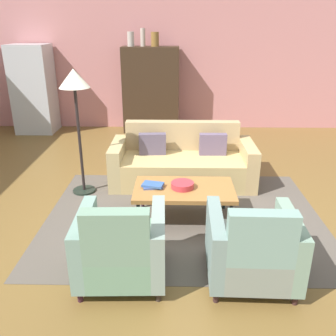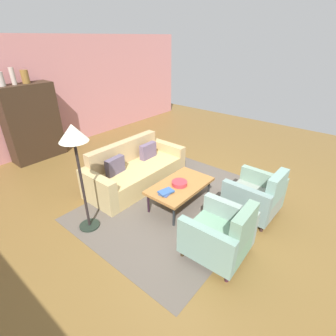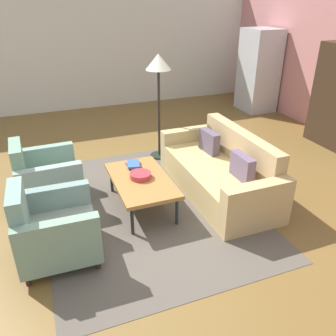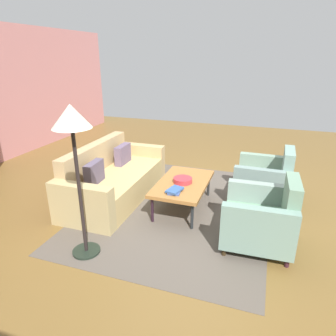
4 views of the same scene
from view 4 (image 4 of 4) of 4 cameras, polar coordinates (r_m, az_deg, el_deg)
The scene contains 9 objects.
ground_plane at distance 4.63m, azimuth 4.03°, elevation -7.09°, with size 11.75×11.75×0.00m, color brown.
area_rug at distance 4.56m, azimuth 2.20°, elevation -7.41°, with size 3.40×2.60×0.01m, color #554D44.
couch at distance 4.85m, azimuth -10.71°, elevation -2.27°, with size 2.10×0.91×0.86m.
coffee_table at distance 4.38m, azimuth 2.90°, elevation -3.09°, with size 1.20×0.70×0.42m.
armchair_left at distance 3.73m, azimuth 17.89°, elevation -9.42°, with size 0.83×0.83×0.88m.
armchair_right at distance 4.81m, azimuth 18.40°, elevation -2.49°, with size 0.82×0.82×0.88m.
fruit_bowl at distance 4.34m, azimuth 2.84°, elevation -2.34°, with size 0.27×0.27×0.07m, color #B53038.
book_stack at distance 4.03m, azimuth 1.29°, elevation -4.33°, with size 0.28×0.21×0.05m.
floor_lamp at distance 3.14m, azimuth -17.80°, elevation 6.65°, with size 0.40×0.40×1.72m.
Camera 4 is at (-3.96, -1.01, 2.16)m, focal length 31.82 mm.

